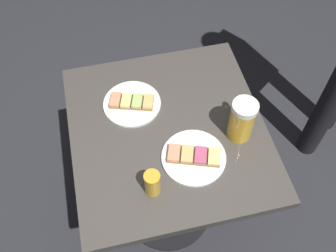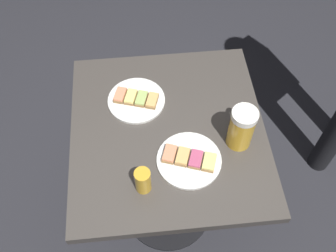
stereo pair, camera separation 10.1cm
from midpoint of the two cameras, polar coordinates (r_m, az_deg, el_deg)
ground_plane at (r=2.06m, az=-1.44°, el=-12.03°), size 6.00×6.00×0.00m
cafe_table at (r=1.55m, az=-1.88°, el=-3.99°), size 0.75×0.70×0.74m
plate_near at (r=1.34m, az=1.61°, el=-4.63°), size 0.22×0.22×0.03m
plate_far at (r=1.48m, az=-7.25°, el=3.25°), size 0.22×0.22×0.03m
beer_mug at (r=1.34m, az=8.60°, el=0.92°), size 0.15×0.09×0.17m
beer_glass_small at (r=1.25m, az=-4.65°, el=-8.43°), size 0.05×0.05×0.10m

